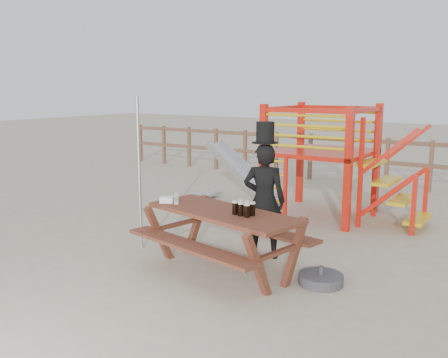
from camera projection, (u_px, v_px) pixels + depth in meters
ground at (200, 269)px, 6.67m from camera, size 60.00×60.00×0.00m
back_fence at (367, 156)px, 12.30m from camera, size 15.09×0.09×1.20m
playground_fort at (317, 159)px, 9.36m from camera, size 4.71×1.84×2.10m
picnic_table at (223, 233)px, 6.50m from camera, size 2.37×1.86×0.82m
man_with_hat at (264, 198)px, 7.02m from camera, size 0.69×0.57×1.93m
metal_pole at (139, 174)px, 7.36m from camera, size 0.05×0.05×2.28m
parasol_base at (321, 279)px, 6.14m from camera, size 0.55×0.55×0.23m
paper_bag at (167, 200)px, 6.90m from camera, size 0.22×0.21×0.08m
stout_pints at (244, 208)px, 6.21m from camera, size 0.29×0.21×0.17m
empty_glasses at (176, 199)px, 6.81m from camera, size 0.07×0.07×0.15m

